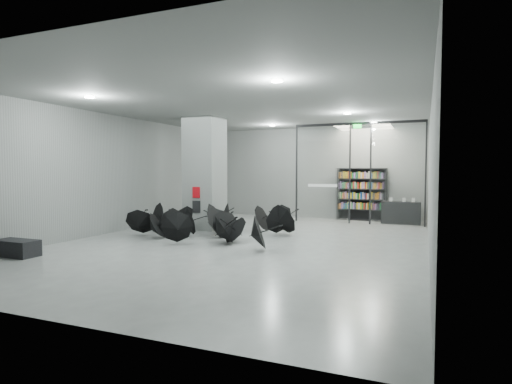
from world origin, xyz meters
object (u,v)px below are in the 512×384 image
at_px(column, 205,174).
at_px(bench, 14,248).
at_px(shop_counter, 401,213).
at_px(bookshelf, 362,194).
at_px(umbrella_cluster, 213,227).

distance_m(column, bench, 6.61).
distance_m(column, shop_counter, 7.86).
xyz_separation_m(column, bookshelf, (4.90, 4.75, -0.89)).
bearing_deg(bookshelf, shop_counter, -16.59).
height_order(shop_counter, umbrella_cluster, umbrella_cluster).
relative_size(bench, shop_counter, 0.85).
relative_size(column, umbrella_cluster, 0.72).
xyz_separation_m(shop_counter, umbrella_cluster, (-5.41, -5.61, -0.13)).
bearing_deg(column, bench, -108.32).
distance_m(bookshelf, umbrella_cluster, 7.36).
relative_size(column, bench, 3.19).
bearing_deg(column, shop_counter, 32.18).
height_order(bench, bookshelf, bookshelf).
bearing_deg(umbrella_cluster, bookshelf, 58.81).
xyz_separation_m(bench, shop_counter, (8.52, 10.14, 0.24)).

